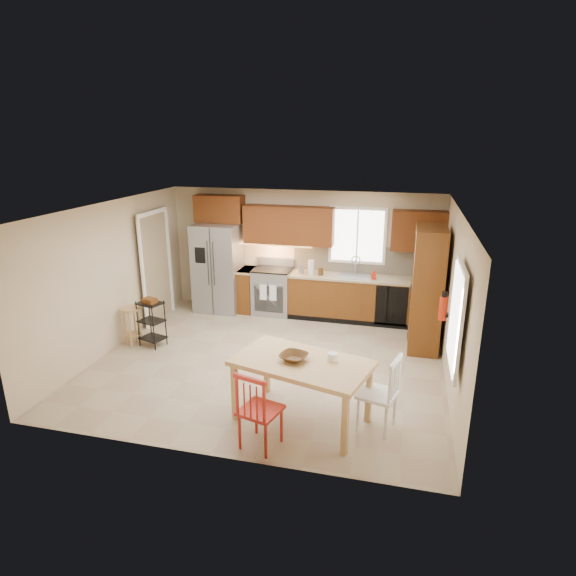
% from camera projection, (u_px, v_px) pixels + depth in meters
% --- Properties ---
extents(floor, '(5.50, 5.50, 0.00)m').
position_uv_depth(floor, '(269.00, 361.00, 7.86)').
color(floor, tan).
rests_on(floor, ground).
extents(ceiling, '(5.50, 5.00, 0.02)m').
position_uv_depth(ceiling, '(267.00, 208.00, 7.10)').
color(ceiling, silver).
rests_on(ceiling, ground).
extents(wall_back, '(5.50, 0.02, 2.50)m').
position_uv_depth(wall_back, '(303.00, 252.00, 9.80)').
color(wall_back, '#CCB793').
rests_on(wall_back, ground).
extents(wall_front, '(5.50, 0.02, 2.50)m').
position_uv_depth(wall_front, '(204.00, 357.00, 5.17)').
color(wall_front, '#CCB793').
rests_on(wall_front, ground).
extents(wall_left, '(0.02, 5.00, 2.50)m').
position_uv_depth(wall_left, '(112.00, 277.00, 8.11)').
color(wall_left, '#CCB793').
rests_on(wall_left, ground).
extents(wall_right, '(0.02, 5.00, 2.50)m').
position_uv_depth(wall_right, '(454.00, 303.00, 6.85)').
color(wall_right, '#CCB793').
rests_on(wall_right, ground).
extents(refrigerator, '(0.92, 0.75, 1.82)m').
position_uv_depth(refrigerator, '(218.00, 268.00, 9.94)').
color(refrigerator, gray).
rests_on(refrigerator, floor).
extents(range_stove, '(0.76, 0.63, 0.92)m').
position_uv_depth(range_stove, '(273.00, 292.00, 9.87)').
color(range_stove, gray).
rests_on(range_stove, floor).
extents(base_cabinet_narrow, '(0.30, 0.60, 0.90)m').
position_uv_depth(base_cabinet_narrow, '(248.00, 290.00, 10.01)').
color(base_cabinet_narrow, '#5A3110').
rests_on(base_cabinet_narrow, floor).
extents(base_cabinet_run, '(2.92, 0.60, 0.90)m').
position_uv_depth(base_cabinet_run, '(363.00, 299.00, 9.47)').
color(base_cabinet_run, '#5A3110').
rests_on(base_cabinet_run, floor).
extents(dishwasher, '(0.60, 0.02, 0.78)m').
position_uv_depth(dishwasher, '(391.00, 306.00, 9.07)').
color(dishwasher, black).
rests_on(dishwasher, floor).
extents(backsplash, '(2.92, 0.03, 0.55)m').
position_uv_depth(backsplash, '(366.00, 260.00, 9.51)').
color(backsplash, '#C7B695').
rests_on(backsplash, wall_back).
extents(upper_over_fridge, '(1.00, 0.35, 0.55)m').
position_uv_depth(upper_over_fridge, '(219.00, 209.00, 9.76)').
color(upper_over_fridge, '#642D10').
rests_on(upper_over_fridge, wall_back).
extents(upper_left_block, '(1.80, 0.35, 0.75)m').
position_uv_depth(upper_left_block, '(289.00, 225.00, 9.52)').
color(upper_left_block, '#642D10').
rests_on(upper_left_block, wall_back).
extents(upper_right_block, '(1.00, 0.35, 0.75)m').
position_uv_depth(upper_right_block, '(419.00, 231.00, 8.94)').
color(upper_right_block, '#642D10').
rests_on(upper_right_block, wall_back).
extents(window_back, '(1.12, 0.04, 1.12)m').
position_uv_depth(window_back, '(357.00, 236.00, 9.40)').
color(window_back, white).
rests_on(window_back, wall_back).
extents(sink, '(0.62, 0.46, 0.16)m').
position_uv_depth(sink, '(354.00, 278.00, 9.38)').
color(sink, gray).
rests_on(sink, base_cabinet_run).
extents(undercab_glow, '(1.60, 0.30, 0.01)m').
position_uv_depth(undercab_glow, '(274.00, 244.00, 9.68)').
color(undercab_glow, '#FFBF66').
rests_on(undercab_glow, wall_back).
extents(soap_bottle, '(0.09, 0.09, 0.19)m').
position_uv_depth(soap_bottle, '(374.00, 274.00, 9.16)').
color(soap_bottle, '#B1210C').
rests_on(soap_bottle, base_cabinet_run).
extents(paper_towel, '(0.12, 0.12, 0.28)m').
position_uv_depth(paper_towel, '(311.00, 267.00, 9.48)').
color(paper_towel, white).
rests_on(paper_towel, base_cabinet_run).
extents(canister_steel, '(0.11, 0.11, 0.18)m').
position_uv_depth(canister_steel, '(301.00, 269.00, 9.54)').
color(canister_steel, gray).
rests_on(canister_steel, base_cabinet_run).
extents(canister_wood, '(0.10, 0.10, 0.14)m').
position_uv_depth(canister_wood, '(321.00, 272.00, 9.43)').
color(canister_wood, '#4F3015').
rests_on(canister_wood, base_cabinet_run).
extents(pantry, '(0.50, 0.95, 2.10)m').
position_uv_depth(pantry, '(427.00, 289.00, 8.10)').
color(pantry, '#5A3110').
rests_on(pantry, floor).
extents(fire_extinguisher, '(0.12, 0.12, 0.36)m').
position_uv_depth(fire_extinguisher, '(443.00, 308.00, 7.07)').
color(fire_extinguisher, '#B1210C').
rests_on(fire_extinguisher, wall_right).
extents(window_right, '(0.04, 1.02, 1.32)m').
position_uv_depth(window_right, '(457.00, 317.00, 5.75)').
color(window_right, white).
rests_on(window_right, wall_right).
extents(doorway, '(0.04, 0.95, 2.10)m').
position_uv_depth(doorway, '(156.00, 268.00, 9.36)').
color(doorway, '#8C7A59').
rests_on(doorway, wall_left).
extents(dining_table, '(1.87, 1.36, 0.82)m').
position_uv_depth(dining_table, '(302.00, 391.00, 6.14)').
color(dining_table, tan).
rests_on(dining_table, floor).
extents(chair_red, '(0.57, 0.57, 0.99)m').
position_uv_depth(chair_red, '(260.00, 409.00, 5.59)').
color(chair_red, '#B0261B').
rests_on(chair_red, floor).
extents(chair_white, '(0.57, 0.57, 0.99)m').
position_uv_depth(chair_white, '(378.00, 393.00, 5.94)').
color(chair_white, white).
rests_on(chair_white, floor).
extents(table_bowl, '(0.42, 0.42, 0.08)m').
position_uv_depth(table_bowl, '(294.00, 360.00, 6.03)').
color(table_bowl, '#4F3015').
rests_on(table_bowl, dining_table).
extents(table_jar, '(0.16, 0.16, 0.16)m').
position_uv_depth(table_jar, '(332.00, 359.00, 6.01)').
color(table_jar, white).
rests_on(table_jar, dining_table).
extents(bar_stool, '(0.40, 0.40, 0.69)m').
position_uv_depth(bar_stool, '(133.00, 326.00, 8.39)').
color(bar_stool, tan).
rests_on(bar_stool, floor).
extents(utility_cart, '(0.49, 0.43, 0.82)m').
position_uv_depth(utility_cart, '(152.00, 323.00, 8.34)').
color(utility_cart, black).
rests_on(utility_cart, floor).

